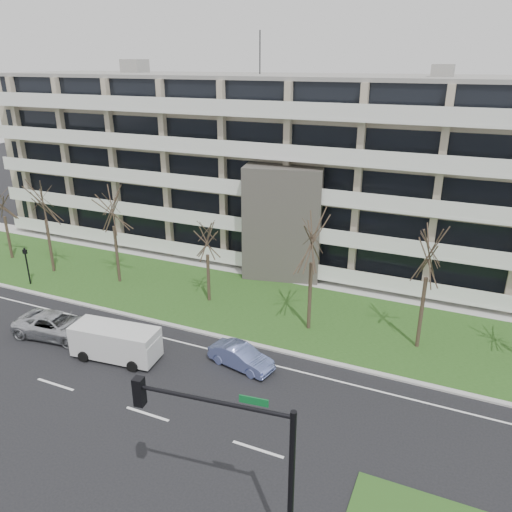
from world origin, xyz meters
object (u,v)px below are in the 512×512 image
at_px(silver_pickup, 57,325).
at_px(traffic_signal, 237,453).
at_px(blue_sedan, 241,357).
at_px(white_van, 116,340).
at_px(pedestrian_signal, 27,261).

distance_m(silver_pickup, traffic_signal, 19.36).
height_order(blue_sedan, traffic_signal, traffic_signal).
height_order(silver_pickup, white_van, white_van).
xyz_separation_m(traffic_signal, pedestrian_signal, (-24.75, 13.80, -2.34)).
height_order(blue_sedan, white_van, white_van).
bearing_deg(traffic_signal, pedestrian_signal, 144.10).
bearing_deg(white_van, blue_sedan, 10.71).
xyz_separation_m(silver_pickup, white_van, (5.11, -0.49, 0.44)).
distance_m(silver_pickup, pedestrian_signal, 9.41).
relative_size(blue_sedan, white_van, 0.74).
bearing_deg(blue_sedan, white_van, 118.66).
distance_m(silver_pickup, white_van, 5.15).
relative_size(blue_sedan, traffic_signal, 0.59).
height_order(white_van, pedestrian_signal, pedestrian_signal).
xyz_separation_m(blue_sedan, pedestrian_signal, (-19.96, 3.49, 1.31)).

